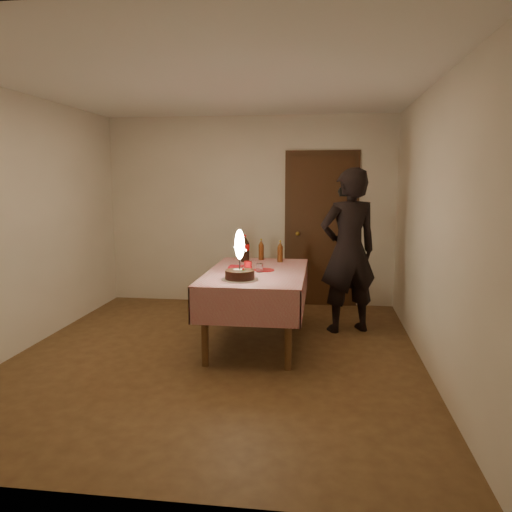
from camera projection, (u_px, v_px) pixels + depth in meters
The scene contains 12 objects.
ground at pixel (217, 356), 4.95m from camera, with size 4.00×4.50×0.01m, color brown.
room_shell at pixel (220, 188), 4.77m from camera, with size 4.04×4.54×2.62m.
dining_table at pixel (257, 281), 5.28m from camera, with size 1.02×1.72×0.78m.
birthday_cake at pixel (240, 268), 4.80m from camera, with size 0.36×0.36×0.49m.
red_plate at pixel (264, 270), 5.30m from camera, with size 0.22×0.22×0.01m, color #B20C14.
red_cup at pixel (248, 266), 5.27m from camera, with size 0.08×0.08×0.10m, color red.
clear_cup at pixel (260, 268), 5.19m from camera, with size 0.07×0.07×0.09m, color white.
napkin_stack at pixel (236, 267), 5.46m from camera, with size 0.15×0.15×0.02m, color red.
cola_bottle at pixel (245, 249), 5.84m from camera, with size 0.10×0.10×0.32m.
amber_bottle_left at pixel (261, 250), 5.97m from camera, with size 0.06×0.06×0.26m.
amber_bottle_right at pixel (280, 252), 5.81m from camera, with size 0.06×0.06×0.26m.
photographer at pixel (348, 251), 5.65m from camera, with size 0.80×0.67×1.87m.
Camera 1 is at (1.02, -4.65, 1.74)m, focal length 35.00 mm.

